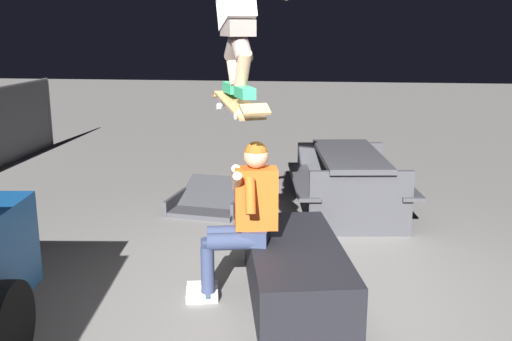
% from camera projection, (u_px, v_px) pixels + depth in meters
% --- Properties ---
extents(ground_plane, '(40.00, 40.00, 0.00)m').
position_uv_depth(ground_plane, '(286.00, 301.00, 4.82)').
color(ground_plane, slate).
extents(ledge_box_main, '(1.83, 1.05, 0.47)m').
position_uv_depth(ledge_box_main, '(295.00, 272.00, 4.80)').
color(ledge_box_main, black).
rests_on(ledge_box_main, ground).
extents(person_sitting_on_ledge, '(0.60, 0.78, 1.31)m').
position_uv_depth(person_sitting_on_ledge, '(243.00, 213.00, 4.75)').
color(person_sitting_on_ledge, '#2D3856').
rests_on(person_sitting_on_ledge, ground).
extents(skateboard, '(1.01, 0.59, 0.14)m').
position_uv_depth(skateboard, '(238.00, 105.00, 4.51)').
color(skateboard, '#AD8451').
extents(skater_airborne, '(0.63, 0.84, 1.12)m').
position_uv_depth(skater_airborne, '(236.00, 12.00, 4.40)').
color(skater_airborne, '#2D9E66').
extents(kicker_ramp, '(1.09, 0.96, 0.40)m').
position_uv_depth(kicker_ramp, '(211.00, 203.00, 7.27)').
color(kicker_ramp, '#38383D').
rests_on(kicker_ramp, ground).
extents(picnic_table_back, '(1.86, 1.55, 0.75)m').
position_uv_depth(picnic_table_back, '(349.00, 174.00, 6.95)').
color(picnic_table_back, '#38383D').
rests_on(picnic_table_back, ground).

